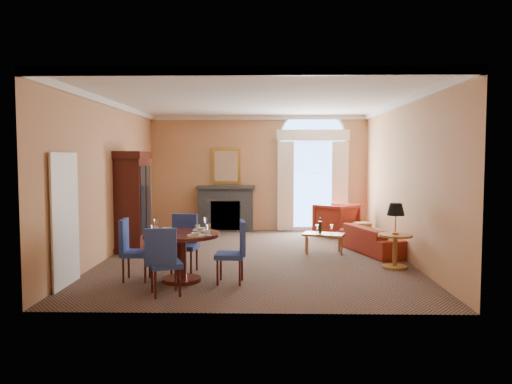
{
  "coord_description": "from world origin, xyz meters",
  "views": [
    {
      "loc": [
        0.23,
        -10.15,
        2.05
      ],
      "look_at": [
        0.0,
        0.5,
        1.3
      ],
      "focal_mm": 35.0,
      "sensor_mm": 36.0,
      "label": 1
    }
  ],
  "objects_px": {
    "armchair": "(336,219)",
    "armoire": "(133,203)",
    "dining_table": "(181,246)",
    "sofa": "(375,239)",
    "side_table": "(395,229)",
    "coffee_table": "(323,235)"
  },
  "relations": [
    {
      "from": "armchair",
      "to": "dining_table",
      "type": "bearing_deg",
      "value": 8.75
    },
    {
      "from": "dining_table",
      "to": "sofa",
      "type": "height_order",
      "value": "dining_table"
    },
    {
      "from": "coffee_table",
      "to": "armoire",
      "type": "bearing_deg",
      "value": -166.47
    },
    {
      "from": "dining_table",
      "to": "sofa",
      "type": "xyz_separation_m",
      "value": [
        3.72,
        2.57,
        -0.31
      ]
    },
    {
      "from": "dining_table",
      "to": "sofa",
      "type": "bearing_deg",
      "value": 34.6
    },
    {
      "from": "sofa",
      "to": "coffee_table",
      "type": "height_order",
      "value": "coffee_table"
    },
    {
      "from": "coffee_table",
      "to": "side_table",
      "type": "bearing_deg",
      "value": -31.68
    },
    {
      "from": "armchair",
      "to": "side_table",
      "type": "relative_size",
      "value": 0.79
    },
    {
      "from": "armoire",
      "to": "side_table",
      "type": "distance_m",
      "value": 5.6
    },
    {
      "from": "armchair",
      "to": "side_table",
      "type": "xyz_separation_m",
      "value": [
        0.56,
        -3.8,
        0.3
      ]
    },
    {
      "from": "sofa",
      "to": "dining_table",
      "type": "bearing_deg",
      "value": 107.35
    },
    {
      "from": "armoire",
      "to": "sofa",
      "type": "relative_size",
      "value": 1.12
    },
    {
      "from": "side_table",
      "to": "dining_table",
      "type": "bearing_deg",
      "value": -164.0
    },
    {
      "from": "coffee_table",
      "to": "armchair",
      "type": "bearing_deg",
      "value": 94.2
    },
    {
      "from": "armchair",
      "to": "armoire",
      "type": "bearing_deg",
      "value": -24.26
    },
    {
      "from": "side_table",
      "to": "coffee_table",
      "type": "bearing_deg",
      "value": 130.14
    },
    {
      "from": "armoire",
      "to": "dining_table",
      "type": "height_order",
      "value": "armoire"
    },
    {
      "from": "sofa",
      "to": "side_table",
      "type": "relative_size",
      "value": 1.65
    },
    {
      "from": "dining_table",
      "to": "sofa",
      "type": "distance_m",
      "value": 4.53
    },
    {
      "from": "armchair",
      "to": "coffee_table",
      "type": "xyz_separation_m",
      "value": [
        -0.6,
        -2.42,
        -0.02
      ]
    },
    {
      "from": "sofa",
      "to": "coffee_table",
      "type": "relative_size",
      "value": 2.04
    },
    {
      "from": "armoire",
      "to": "sofa",
      "type": "bearing_deg",
      "value": -2.5
    }
  ]
}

